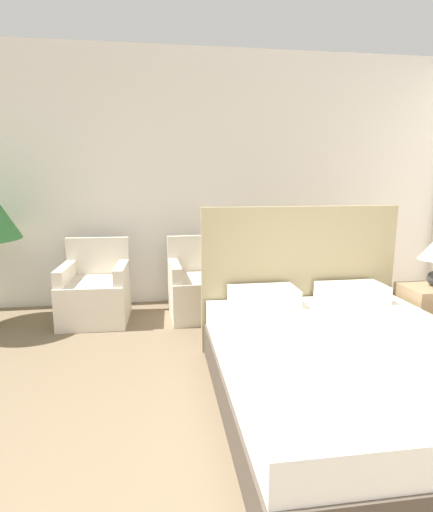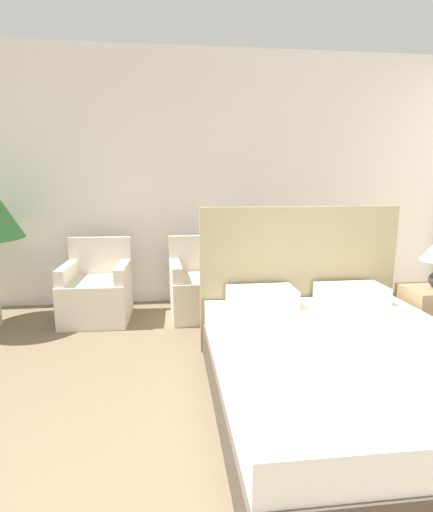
# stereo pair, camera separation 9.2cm
# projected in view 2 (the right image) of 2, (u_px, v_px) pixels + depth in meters

# --- Properties ---
(wall_back) EXTENTS (10.00, 0.06, 2.90)m
(wall_back) POSITION_uv_depth(u_px,v_px,m) (208.00, 180.00, 4.69)
(wall_back) COLOR white
(wall_back) RESTS_ON ground_plane
(bed) EXTENTS (1.71, 2.05, 1.24)m
(bed) POSITION_uv_depth(u_px,v_px,m) (341.00, 366.00, 2.61)
(bed) COLOR #4C4238
(bed) RESTS_ON ground_plane
(armchair_near_window_left) EXTENTS (0.69, 0.69, 0.84)m
(armchair_near_window_left) POSITION_uv_depth(u_px,v_px,m) (97.00, 294.00, 4.19)
(armchair_near_window_left) COLOR beige
(armchair_near_window_left) RESTS_ON ground_plane
(armchair_near_window_right) EXTENTS (0.70, 0.70, 0.84)m
(armchair_near_window_right) POSITION_uv_depth(u_px,v_px,m) (202.00, 291.00, 4.32)
(armchair_near_window_right) COLOR beige
(armchair_near_window_right) RESTS_ON ground_plane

